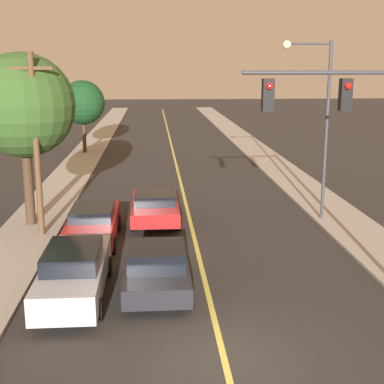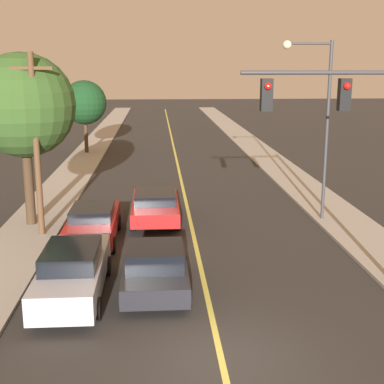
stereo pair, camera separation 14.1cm
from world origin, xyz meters
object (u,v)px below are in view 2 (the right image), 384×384
at_px(car_near_lane_second, 155,205).
at_px(streetlamp_right, 317,107).
at_px(car_outer_lane_second, 93,223).
at_px(tree_left_near, 23,106).
at_px(tree_left_far, 85,103).
at_px(car_outer_lane_front, 73,271).
at_px(utility_pole_left, 36,142).
at_px(car_near_lane_front, 155,268).
at_px(traffic_signal_mast, 356,131).

distance_m(car_near_lane_second, streetlamp_right, 8.09).
bearing_deg(car_outer_lane_second, tree_left_near, 142.70).
bearing_deg(tree_left_far, car_outer_lane_second, -82.24).
xyz_separation_m(car_outer_lane_front, streetlamp_right, (9.26, 7.35, 4.16)).
relative_size(car_outer_lane_front, car_outer_lane_second, 1.09).
bearing_deg(utility_pole_left, car_outer_lane_second, -18.43).
relative_size(car_near_lane_second, tree_left_near, 0.67).
distance_m(car_outer_lane_second, tree_left_far, 22.03).
xyz_separation_m(car_near_lane_front, streetlamp_right, (6.86, 7.11, 4.24)).
bearing_deg(car_near_lane_second, traffic_signal_mast, -53.19).
height_order(car_outer_lane_second, streetlamp_right, streetlamp_right).
xyz_separation_m(car_near_lane_front, traffic_signal_mast, (5.83, -0.18, 4.11)).
xyz_separation_m(car_near_lane_second, utility_pole_left, (-4.53, -1.97, 3.10)).
distance_m(car_outer_lane_front, utility_pole_left, 6.93).
height_order(car_outer_lane_front, tree_left_far, tree_left_far).
xyz_separation_m(car_near_lane_second, car_outer_lane_front, (-2.40, -7.85, 0.10)).
relative_size(car_near_lane_second, tree_left_far, 0.87).
relative_size(car_near_lane_front, tree_left_far, 0.73).
height_order(traffic_signal_mast, tree_left_near, tree_left_near).
xyz_separation_m(traffic_signal_mast, utility_pole_left, (-10.36, 5.81, -1.03)).
relative_size(traffic_signal_mast, tree_left_far, 1.20).
bearing_deg(tree_left_near, car_outer_lane_front, -68.66).
relative_size(car_outer_lane_second, streetlamp_right, 0.62).
height_order(car_near_lane_front, tree_left_near, tree_left_near).
bearing_deg(car_near_lane_front, car_outer_lane_second, 115.99).
distance_m(car_outer_lane_front, tree_left_far, 27.11).
bearing_deg(tree_left_near, utility_pole_left, -63.28).
relative_size(traffic_signal_mast, tree_left_near, 0.93).
xyz_separation_m(car_near_lane_front, utility_pole_left, (-4.53, 5.63, 3.08)).
height_order(traffic_signal_mast, utility_pole_left, utility_pole_left).
distance_m(car_outer_lane_front, car_outer_lane_second, 5.17).
distance_m(utility_pole_left, tree_left_near, 2.10).
bearing_deg(car_outer_lane_second, car_near_lane_second, 48.17).
bearing_deg(car_near_lane_front, car_near_lane_second, 90.00).
bearing_deg(tree_left_near, tree_left_far, 90.21).
height_order(streetlamp_right, tree_left_near, streetlamp_right).
bearing_deg(car_outer_lane_second, utility_pole_left, 161.57).
bearing_deg(car_outer_lane_second, streetlamp_right, 13.28).
bearing_deg(traffic_signal_mast, car_near_lane_front, 178.27).
relative_size(car_near_lane_front, streetlamp_right, 0.53).
height_order(tree_left_near, tree_left_far, tree_left_near).
height_order(car_outer_lane_front, streetlamp_right, streetlamp_right).
bearing_deg(tree_left_far, car_near_lane_front, -78.60).
bearing_deg(streetlamp_right, tree_left_far, 122.16).
relative_size(streetlamp_right, tree_left_near, 1.07).
bearing_deg(streetlamp_right, car_outer_lane_second, -166.72).
bearing_deg(utility_pole_left, traffic_signal_mast, -29.30).
bearing_deg(utility_pole_left, tree_left_far, 92.24).
height_order(car_outer_lane_second, tree_left_far, tree_left_far).
bearing_deg(streetlamp_right, car_outer_lane_front, -141.55).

